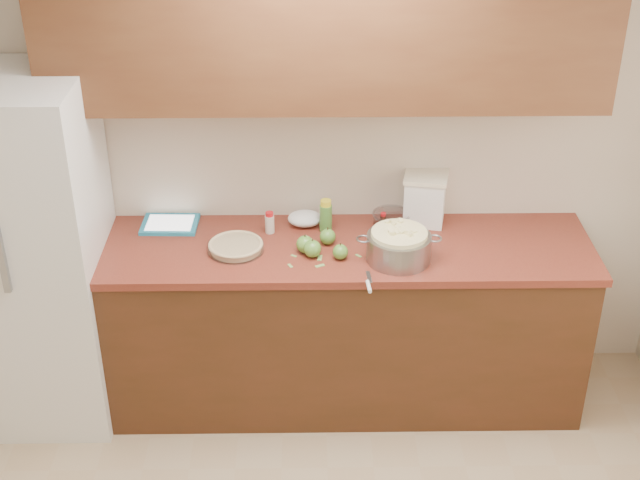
{
  "coord_description": "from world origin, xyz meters",
  "views": [
    {
      "loc": [
        -0.08,
        -2.31,
        3.12
      ],
      "look_at": [
        -0.03,
        1.43,
        0.98
      ],
      "focal_mm": 50.0,
      "sensor_mm": 36.0,
      "label": 1
    }
  ],
  "objects_px": {
    "colander": "(399,246)",
    "tablet": "(170,224)",
    "flour_canister": "(425,197)",
    "pie": "(236,247)"
  },
  "relations": [
    {
      "from": "flour_canister",
      "to": "tablet",
      "type": "distance_m",
      "value": 1.31
    },
    {
      "from": "colander",
      "to": "flour_canister",
      "type": "xyz_separation_m",
      "value": [
        0.17,
        0.39,
        0.06
      ]
    },
    {
      "from": "pie",
      "to": "flour_canister",
      "type": "height_order",
      "value": "flour_canister"
    },
    {
      "from": "flour_canister",
      "to": "pie",
      "type": "bearing_deg",
      "value": -162.66
    },
    {
      "from": "tablet",
      "to": "flour_canister",
      "type": "bearing_deg",
      "value": 3.62
    },
    {
      "from": "flour_canister",
      "to": "tablet",
      "type": "height_order",
      "value": "flour_canister"
    },
    {
      "from": "colander",
      "to": "tablet",
      "type": "distance_m",
      "value": 1.19
    },
    {
      "from": "colander",
      "to": "tablet",
      "type": "relative_size",
      "value": 1.41
    },
    {
      "from": "pie",
      "to": "flour_canister",
      "type": "bearing_deg",
      "value": 17.34
    },
    {
      "from": "colander",
      "to": "flour_canister",
      "type": "height_order",
      "value": "flour_canister"
    }
  ]
}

